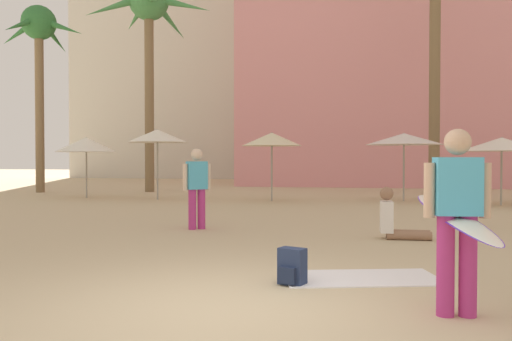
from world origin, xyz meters
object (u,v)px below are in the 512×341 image
(palm_tree_right, at_px, (39,41))
(cafe_umbrella_2, at_px, (272,139))
(backpack, at_px, (292,267))
(person_mid_center, at_px, (455,214))
(person_mid_left, at_px, (395,221))
(cafe_umbrella_5, at_px, (502,144))
(cafe_umbrella_0, at_px, (404,139))
(cafe_umbrella_4, at_px, (86,145))
(cafe_umbrella_1, at_px, (157,136))
(palm_tree_center, at_px, (149,17))
(person_near_right, at_px, (197,185))
(beach_towel, at_px, (361,278))

(palm_tree_right, height_order, cafe_umbrella_2, palm_tree_right)
(palm_tree_right, distance_m, cafe_umbrella_2, 11.74)
(backpack, distance_m, person_mid_center, 1.95)
(person_mid_left, bearing_deg, cafe_umbrella_5, 63.21)
(palm_tree_right, distance_m, cafe_umbrella_5, 18.63)
(cafe_umbrella_0, height_order, cafe_umbrella_4, cafe_umbrella_0)
(palm_tree_right, relative_size, person_mid_center, 2.98)
(person_mid_center, distance_m, person_mid_left, 4.59)
(cafe_umbrella_2, relative_size, person_mid_center, 0.87)
(cafe_umbrella_1, distance_m, person_mid_center, 14.62)
(person_mid_left, bearing_deg, cafe_umbrella_2, 113.20)
(palm_tree_center, xyz_separation_m, person_near_right, (5.59, -11.31, -6.69))
(person_mid_center, bearing_deg, cafe_umbrella_2, -169.92)
(cafe_umbrella_2, distance_m, person_near_right, 7.43)
(cafe_umbrella_2, relative_size, cafe_umbrella_5, 0.94)
(cafe_umbrella_0, distance_m, backpack, 12.91)
(cafe_umbrella_2, xyz_separation_m, person_mid_left, (3.48, -7.93, -1.78))
(palm_tree_center, bearing_deg, cafe_umbrella_5, -17.86)
(backpack, relative_size, person_near_right, 0.25)
(person_near_right, bearing_deg, cafe_umbrella_5, -86.09)
(cafe_umbrella_1, distance_m, beach_towel, 13.24)
(cafe_umbrella_0, height_order, cafe_umbrella_2, cafe_umbrella_2)
(palm_tree_right, distance_m, backpack, 20.18)
(palm_tree_right, distance_m, cafe_umbrella_4, 6.32)
(beach_towel, height_order, backpack, backpack)
(palm_tree_center, height_order, palm_tree_right, palm_tree_center)
(palm_tree_center, xyz_separation_m, cafe_umbrella_4, (-0.95, -3.79, -5.63))
(cafe_umbrella_1, xyz_separation_m, person_near_right, (3.65, -7.19, -1.35))
(palm_tree_right, xyz_separation_m, cafe_umbrella_1, (6.47, -2.93, -4.24))
(beach_towel, relative_size, backpack, 4.40)
(cafe_umbrella_1, relative_size, person_mid_center, 0.92)
(cafe_umbrella_0, xyz_separation_m, person_near_right, (-4.85, -8.19, -1.22))
(palm_tree_right, xyz_separation_m, cafe_umbrella_5, (17.79, -3.08, -4.59))
(cafe_umbrella_2, bearing_deg, person_near_right, -93.22)
(cafe_umbrella_2, bearing_deg, person_mid_center, -73.58)
(cafe_umbrella_2, height_order, person_near_right, cafe_umbrella_2)
(cafe_umbrella_4, height_order, person_near_right, cafe_umbrella_4)
(palm_tree_right, relative_size, cafe_umbrella_1, 3.22)
(cafe_umbrella_5, bearing_deg, beach_towel, -112.00)
(cafe_umbrella_1, relative_size, person_near_right, 1.50)
(cafe_umbrella_4, relative_size, person_mid_left, 2.39)
(palm_tree_right, bearing_deg, person_mid_center, -47.06)
(cafe_umbrella_2, distance_m, person_mid_center, 13.06)
(backpack, relative_size, person_mid_left, 0.45)
(palm_tree_center, height_order, cafe_umbrella_5, palm_tree_center)
(cafe_umbrella_0, distance_m, cafe_umbrella_1, 8.55)
(palm_tree_center, height_order, cafe_umbrella_4, palm_tree_center)
(palm_tree_right, xyz_separation_m, cafe_umbrella_4, (3.57, -2.60, -4.52))
(person_mid_left, bearing_deg, beach_towel, -101.52)
(cafe_umbrella_5, bearing_deg, cafe_umbrella_1, 179.23)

